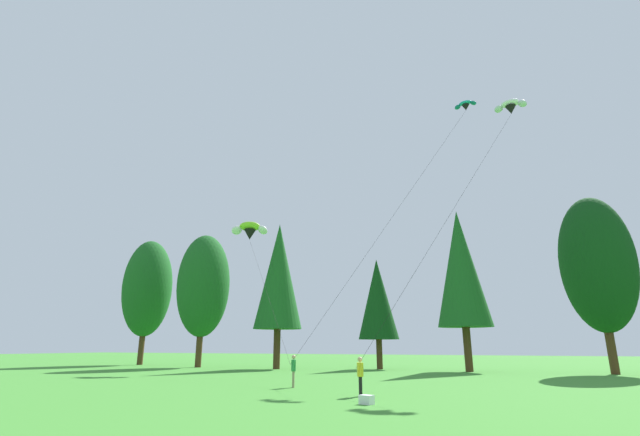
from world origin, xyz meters
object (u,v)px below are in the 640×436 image
at_px(picnic_cooler, 367,400).
at_px(kite_flyer_near, 294,368).
at_px(kite_flyer_mid, 360,373).
at_px(parafoil_kite_far_lime_white, 250,230).
at_px(parafoil_kite_high_teal, 465,106).
at_px(parafoil_kite_mid_white, 510,107).

bearing_deg(picnic_cooler, kite_flyer_near, -23.80).
height_order(kite_flyer_near, kite_flyer_mid, same).
bearing_deg(parafoil_kite_far_lime_white, kite_flyer_mid, -45.76).
relative_size(parafoil_kite_high_teal, picnic_cooler, 44.50).
bearing_deg(parafoil_kite_far_lime_white, parafoil_kite_high_teal, 5.96).
distance_m(kite_flyer_near, parafoil_kite_mid_white, 26.34).
bearing_deg(parafoil_kite_far_lime_white, parafoil_kite_mid_white, -5.39).
xyz_separation_m(kite_flyer_mid, parafoil_kite_mid_white, (8.14, 15.03, 19.47)).
bearing_deg(parafoil_kite_far_lime_white, kite_flyer_near, -50.00).
xyz_separation_m(parafoil_kite_mid_white, picnic_cooler, (-7.07, -17.62, -20.29)).
height_order(parafoil_kite_high_teal, parafoil_kite_mid_white, parafoil_kite_high_teal).
bearing_deg(kite_flyer_near, picnic_cooler, -43.09).
distance_m(kite_flyer_near, parafoil_kite_high_teal, 29.78).
height_order(kite_flyer_mid, picnic_cooler, kite_flyer_mid).
relative_size(kite_flyer_near, picnic_cooler, 3.25).
bearing_deg(picnic_cooler, parafoil_kite_mid_white, -92.57).
xyz_separation_m(kite_flyer_near, parafoil_kite_high_teal, (9.24, 16.81, 22.79)).
height_order(kite_flyer_near, parafoil_kite_mid_white, parafoil_kite_mid_white).
height_order(kite_flyer_mid, parafoil_kite_far_lime_white, parafoil_kite_far_lime_white).
xyz_separation_m(kite_flyer_mid, picnic_cooler, (1.07, -2.59, -0.82)).
xyz_separation_m(kite_flyer_near, kite_flyer_mid, (4.72, -2.83, 0.00)).
bearing_deg(parafoil_kite_far_lime_white, picnic_cooler, -47.97).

